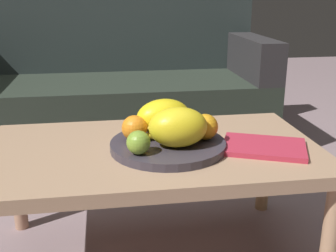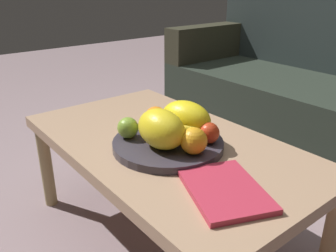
{
  "view_description": "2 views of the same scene",
  "coord_description": "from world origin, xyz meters",
  "px_view_note": "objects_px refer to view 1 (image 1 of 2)",
  "views": [
    {
      "loc": [
        -0.14,
        -1.23,
        0.88
      ],
      "look_at": [
        0.04,
        -0.03,
        0.48
      ],
      "focal_mm": 44.89,
      "sensor_mm": 36.0,
      "label": 1
    },
    {
      "loc": [
        0.85,
        -0.67,
        0.91
      ],
      "look_at": [
        0.04,
        -0.03,
        0.48
      ],
      "focal_mm": 37.89,
      "sensor_mm": 36.0,
      "label": 2
    }
  ],
  "objects_px": {
    "couch": "(114,93)",
    "melon_large_front": "(163,117)",
    "orange_front": "(135,128)",
    "fruit_bowl": "(168,145)",
    "apple_left": "(138,142)",
    "magazine": "(264,147)",
    "banana_bunch": "(170,128)",
    "coffee_table": "(153,160)",
    "orange_left": "(205,127)",
    "melon_smaller_beside": "(178,127)",
    "apple_front": "(192,121)"
  },
  "relations": [
    {
      "from": "couch",
      "to": "melon_large_front",
      "type": "height_order",
      "value": "couch"
    },
    {
      "from": "orange_front",
      "to": "fruit_bowl",
      "type": "bearing_deg",
      "value": -13.88
    },
    {
      "from": "apple_left",
      "to": "magazine",
      "type": "relative_size",
      "value": 0.28
    },
    {
      "from": "banana_bunch",
      "to": "magazine",
      "type": "xyz_separation_m",
      "value": [
        0.28,
        -0.08,
        -0.05
      ]
    },
    {
      "from": "banana_bunch",
      "to": "magazine",
      "type": "height_order",
      "value": "banana_bunch"
    },
    {
      "from": "apple_left",
      "to": "coffee_table",
      "type": "bearing_deg",
      "value": 64.06
    },
    {
      "from": "coffee_table",
      "to": "melon_large_front",
      "type": "relative_size",
      "value": 5.85
    },
    {
      "from": "fruit_bowl",
      "to": "orange_front",
      "type": "xyz_separation_m",
      "value": [
        -0.1,
        0.02,
        0.05
      ]
    },
    {
      "from": "orange_front",
      "to": "apple_left",
      "type": "distance_m",
      "value": 0.11
    },
    {
      "from": "orange_front",
      "to": "magazine",
      "type": "height_order",
      "value": "orange_front"
    },
    {
      "from": "coffee_table",
      "to": "orange_front",
      "type": "distance_m",
      "value": 0.12
    },
    {
      "from": "orange_left",
      "to": "banana_bunch",
      "type": "xyz_separation_m",
      "value": [
        -0.11,
        0.03,
        -0.01
      ]
    },
    {
      "from": "couch",
      "to": "banana_bunch",
      "type": "distance_m",
      "value": 1.14
    },
    {
      "from": "orange_front",
      "to": "magazine",
      "type": "xyz_separation_m",
      "value": [
        0.39,
        -0.07,
        -0.06
      ]
    },
    {
      "from": "orange_left",
      "to": "magazine",
      "type": "height_order",
      "value": "orange_left"
    },
    {
      "from": "melon_smaller_beside",
      "to": "apple_left",
      "type": "relative_size",
      "value": 2.55
    },
    {
      "from": "melon_large_front",
      "to": "apple_left",
      "type": "xyz_separation_m",
      "value": [
        -0.1,
        -0.17,
        -0.02
      ]
    },
    {
      "from": "couch",
      "to": "apple_left",
      "type": "xyz_separation_m",
      "value": [
        0.04,
        -1.24,
        0.16
      ]
    },
    {
      "from": "orange_left",
      "to": "banana_bunch",
      "type": "height_order",
      "value": "orange_left"
    },
    {
      "from": "apple_left",
      "to": "orange_front",
      "type": "bearing_deg",
      "value": 91.04
    },
    {
      "from": "fruit_bowl",
      "to": "apple_left",
      "type": "bearing_deg",
      "value": -138.38
    },
    {
      "from": "couch",
      "to": "magazine",
      "type": "bearing_deg",
      "value": -70.42
    },
    {
      "from": "fruit_bowl",
      "to": "orange_left",
      "type": "relative_size",
      "value": 4.42
    },
    {
      "from": "melon_smaller_beside",
      "to": "banana_bunch",
      "type": "bearing_deg",
      "value": 98.92
    },
    {
      "from": "orange_front",
      "to": "orange_left",
      "type": "relative_size",
      "value": 0.98
    },
    {
      "from": "coffee_table",
      "to": "apple_front",
      "type": "relative_size",
      "value": 15.54
    },
    {
      "from": "orange_front",
      "to": "orange_left",
      "type": "distance_m",
      "value": 0.22
    },
    {
      "from": "couch",
      "to": "fruit_bowl",
      "type": "bearing_deg",
      "value": -83.35
    },
    {
      "from": "orange_front",
      "to": "apple_left",
      "type": "relative_size",
      "value": 1.16
    },
    {
      "from": "fruit_bowl",
      "to": "melon_large_front",
      "type": "bearing_deg",
      "value": 92.2
    },
    {
      "from": "coffee_table",
      "to": "apple_left",
      "type": "xyz_separation_m",
      "value": [
        -0.06,
        -0.11,
        0.1
      ]
    },
    {
      "from": "fruit_bowl",
      "to": "apple_front",
      "type": "distance_m",
      "value": 0.14
    },
    {
      "from": "melon_large_front",
      "to": "orange_front",
      "type": "bearing_deg",
      "value": -151.54
    },
    {
      "from": "melon_smaller_beside",
      "to": "magazine",
      "type": "relative_size",
      "value": 0.7
    },
    {
      "from": "coffee_table",
      "to": "apple_left",
      "type": "distance_m",
      "value": 0.16
    },
    {
      "from": "orange_left",
      "to": "apple_front",
      "type": "height_order",
      "value": "orange_left"
    },
    {
      "from": "couch",
      "to": "melon_smaller_beside",
      "type": "bearing_deg",
      "value": -82.51
    },
    {
      "from": "apple_front",
      "to": "magazine",
      "type": "xyz_separation_m",
      "value": [
        0.2,
        -0.14,
        -0.05
      ]
    },
    {
      "from": "fruit_bowl",
      "to": "magazine",
      "type": "distance_m",
      "value": 0.3
    },
    {
      "from": "apple_left",
      "to": "banana_bunch",
      "type": "xyz_separation_m",
      "value": [
        0.11,
        0.12,
        -0.0
      ]
    },
    {
      "from": "fruit_bowl",
      "to": "magazine",
      "type": "relative_size",
      "value": 1.43
    },
    {
      "from": "fruit_bowl",
      "to": "banana_bunch",
      "type": "distance_m",
      "value": 0.06
    },
    {
      "from": "couch",
      "to": "melon_large_front",
      "type": "xyz_separation_m",
      "value": [
        0.13,
        -1.08,
        0.18
      ]
    },
    {
      "from": "fruit_bowl",
      "to": "coffee_table",
      "type": "bearing_deg",
      "value": 148.19
    },
    {
      "from": "couch",
      "to": "apple_left",
      "type": "height_order",
      "value": "couch"
    },
    {
      "from": "coffee_table",
      "to": "magazine",
      "type": "distance_m",
      "value": 0.35
    },
    {
      "from": "coffee_table",
      "to": "magazine",
      "type": "bearing_deg",
      "value": -12.54
    },
    {
      "from": "melon_smaller_beside",
      "to": "orange_front",
      "type": "height_order",
      "value": "melon_smaller_beside"
    },
    {
      "from": "couch",
      "to": "fruit_bowl",
      "type": "distance_m",
      "value": 1.17
    },
    {
      "from": "melon_large_front",
      "to": "orange_front",
      "type": "xyz_separation_m",
      "value": [
        -0.1,
        -0.05,
        -0.02
      ]
    }
  ]
}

